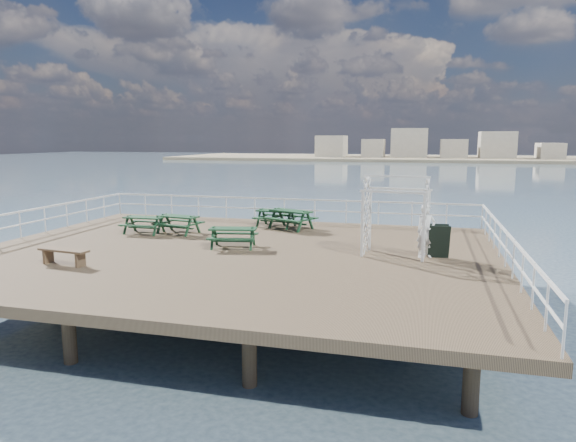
% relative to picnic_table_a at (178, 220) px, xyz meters
% --- Properties ---
extents(ground, '(18.00, 14.00, 0.30)m').
position_rel_picnic_table_a_xyz_m(ground, '(3.40, -2.62, -0.68)').
color(ground, brown).
rests_on(ground, ground).
extents(sea_backdrop, '(300.00, 300.00, 9.20)m').
position_rel_picnic_table_a_xyz_m(sea_backdrop, '(15.93, 131.45, -1.04)').
color(sea_backdrop, '#3F5369').
rests_on(sea_backdrop, ground).
extents(railing, '(17.77, 13.76, 1.10)m').
position_rel_picnic_table_a_xyz_m(railing, '(3.32, -0.05, 0.34)').
color(railing, silver).
rests_on(railing, ground).
extents(picnic_table_a, '(1.94, 1.67, 0.83)m').
position_rel_picnic_table_a_xyz_m(picnic_table_a, '(0.00, 0.00, 0.00)').
color(picnic_table_a, '#13341E').
rests_on(picnic_table_a, ground).
extents(picnic_table_b, '(2.34, 2.16, 0.92)m').
position_rel_picnic_table_a_xyz_m(picnic_table_b, '(4.23, 2.23, 0.06)').
color(picnic_table_b, '#13341E').
rests_on(picnic_table_b, ground).
extents(picnic_table_c, '(1.90, 1.62, 0.84)m').
position_rel_picnic_table_a_xyz_m(picnic_table_c, '(3.47, 2.57, 0.00)').
color(picnic_table_c, '#13341E').
rests_on(picnic_table_c, ground).
extents(picnic_table_d, '(1.63, 1.32, 0.78)m').
position_rel_picnic_table_a_xyz_m(picnic_table_d, '(-1.37, -0.37, -0.03)').
color(picnic_table_d, '#13341E').
rests_on(picnic_table_d, ground).
extents(picnic_table_e, '(1.89, 1.63, 0.81)m').
position_rel_picnic_table_a_xyz_m(picnic_table_e, '(3.21, -2.09, -0.01)').
color(picnic_table_e, '#13341E').
rests_on(picnic_table_e, ground).
extents(flat_bench_far, '(1.76, 0.61, 0.50)m').
position_rel_picnic_table_a_xyz_m(flat_bench_far, '(-0.95, -5.83, -0.16)').
color(flat_bench_far, brown).
rests_on(flat_bench_far, ground).
extents(trellis_arbor, '(2.28, 1.41, 2.68)m').
position_rel_picnic_table_a_xyz_m(trellis_arbor, '(8.89, -1.91, 0.66)').
color(trellis_arbor, silver).
rests_on(trellis_arbor, ground).
extents(sandwich_board, '(0.73, 0.58, 1.11)m').
position_rel_picnic_table_a_xyz_m(sandwich_board, '(10.29, -1.83, 0.01)').
color(sandwich_board, black).
rests_on(sandwich_board, ground).
extents(person, '(0.76, 0.65, 1.76)m').
position_rel_picnic_table_a_xyz_m(person, '(9.88, -1.95, 0.35)').
color(person, silver).
rests_on(person, ground).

